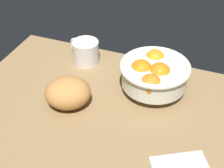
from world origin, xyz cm
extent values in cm
cube|color=olive|center=(0.00, 0.00, -1.50)|extent=(82.37, 62.61, 3.00)
cylinder|color=silver|center=(-12.59, -15.09, 1.30)|extent=(10.11, 10.11, 2.60)
cylinder|color=silver|center=(-12.59, -15.09, 5.80)|extent=(19.73, 19.73, 6.39)
torus|color=silver|center=(-12.59, -15.09, 9.00)|extent=(21.33, 21.33, 1.60)
sphere|color=orange|center=(-8.69, -13.81, 7.34)|extent=(6.96, 6.96, 6.96)
sphere|color=orange|center=(-14.28, -14.08, 7.35)|extent=(7.02, 7.02, 7.02)
sphere|color=orange|center=(-11.01, -21.00, 7.29)|extent=(6.67, 6.67, 6.67)
sphere|color=orange|center=(-13.17, -8.37, 7.25)|extent=(6.45, 6.45, 6.45)
ellipsoid|color=#B77C3F|center=(9.07, 0.06, 4.34)|extent=(17.26, 16.61, 8.68)
cube|color=#BBBDC1|center=(-26.49, 11.28, 0.48)|extent=(15.89, 13.59, 0.96)
cylinder|color=silver|center=(13.28, -22.15, 3.96)|extent=(8.88, 8.88, 7.92)
torus|color=silver|center=(18.31, -24.71, 3.96)|extent=(5.57, 3.62, 5.63)
camera|label=1|loc=(-29.22, 65.59, 66.80)|focal=54.08mm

